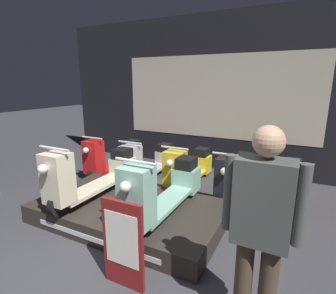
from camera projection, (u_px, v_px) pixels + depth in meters
shop_wall_back at (216, 95)px, 5.46m from camera, size 7.45×0.09×3.20m
display_platform at (130, 211)px, 3.60m from camera, size 2.52×1.44×0.25m
scooter_display_left at (93, 175)px, 3.70m from camera, size 0.46×1.70×0.87m
scooter_display_right at (164, 189)px, 3.21m from camera, size 0.46×1.70×0.87m
scooter_backrow_0 at (114, 157)px, 5.49m from camera, size 0.46×1.70×0.87m
scooter_backrow_1 at (149, 162)px, 5.12m from camera, size 0.46×1.70×0.87m
scooter_backrow_2 at (189, 169)px, 4.75m from camera, size 0.46×1.70×0.87m
scooter_backrow_3 at (236, 176)px, 4.38m from camera, size 0.46×1.70×0.87m
scooter_backrow_4 at (291, 185)px, 4.01m from camera, size 0.46×1.70×0.87m
person_right_browsing at (261, 222)px, 1.80m from camera, size 0.54×0.21×1.60m
price_sign_board at (123, 245)px, 2.36m from camera, size 0.43×0.04×0.86m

